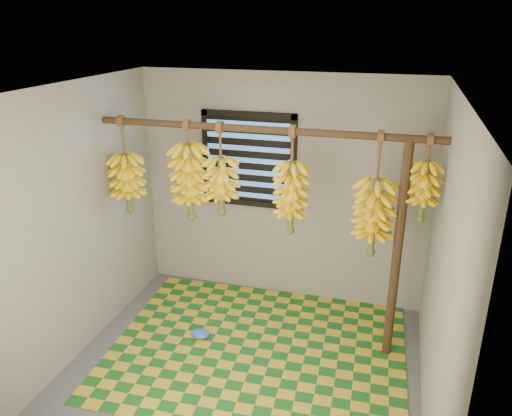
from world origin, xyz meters
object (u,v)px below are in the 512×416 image
(banana_bunch_c, at_px, (221,186))
(banana_bunch_f, at_px, (424,191))
(banana_bunch_d, at_px, (291,198))
(plastic_bag, at_px, (200,334))
(banana_bunch_a, at_px, (127,183))
(support_post, at_px, (397,255))
(banana_bunch_b, at_px, (190,182))
(banana_bunch_e, at_px, (374,217))
(woven_mat, at_px, (257,349))

(banana_bunch_c, bearing_deg, banana_bunch_f, 0.00)
(banana_bunch_c, bearing_deg, banana_bunch_d, 0.00)
(plastic_bag, distance_m, banana_bunch_a, 1.60)
(plastic_bag, height_order, banana_bunch_a, banana_bunch_a)
(support_post, relative_size, banana_bunch_b, 2.15)
(plastic_bag, bearing_deg, banana_bunch_f, 8.21)
(plastic_bag, distance_m, banana_bunch_b, 1.46)
(banana_bunch_d, bearing_deg, plastic_bag, -161.22)
(banana_bunch_b, height_order, banana_bunch_e, same)
(banana_bunch_c, relative_size, banana_bunch_e, 0.79)
(woven_mat, relative_size, plastic_bag, 14.09)
(banana_bunch_a, distance_m, banana_bunch_e, 2.30)
(woven_mat, distance_m, banana_bunch_b, 1.67)
(banana_bunch_a, bearing_deg, plastic_bag, -18.78)
(support_post, bearing_deg, plastic_bag, -171.09)
(banana_bunch_c, height_order, banana_bunch_f, same)
(banana_bunch_b, bearing_deg, banana_bunch_e, 0.00)
(banana_bunch_b, relative_size, banana_bunch_e, 0.86)
(banana_bunch_e, relative_size, banana_bunch_f, 1.49)
(banana_bunch_b, height_order, banana_bunch_c, same)
(woven_mat, height_order, banana_bunch_a, banana_bunch_a)
(woven_mat, bearing_deg, banana_bunch_d, 52.02)
(support_post, xyz_separation_m, plastic_bag, (-1.72, -0.27, -0.95))
(plastic_bag, bearing_deg, support_post, 8.91)
(support_post, xyz_separation_m, banana_bunch_b, (-1.87, 0.00, 0.48))
(banana_bunch_d, height_order, banana_bunch_f, same)
(banana_bunch_a, bearing_deg, banana_bunch_d, 0.00)
(plastic_bag, bearing_deg, woven_mat, -1.21)
(woven_mat, xyz_separation_m, banana_bunch_b, (-0.72, 0.28, 1.47))
(support_post, relative_size, banana_bunch_e, 1.86)
(banana_bunch_a, xyz_separation_m, banana_bunch_f, (2.67, 0.00, 0.17))
(support_post, bearing_deg, banana_bunch_d, 180.00)
(banana_bunch_a, height_order, banana_bunch_e, same)
(woven_mat, xyz_separation_m, banana_bunch_e, (0.93, 0.28, 1.31))
(banana_bunch_a, height_order, banana_bunch_b, same)
(plastic_bag, distance_m, banana_bunch_f, 2.44)
(support_post, bearing_deg, banana_bunch_b, 180.00)
(plastic_bag, xyz_separation_m, banana_bunch_d, (0.79, 0.27, 1.37))
(banana_bunch_c, bearing_deg, banana_bunch_e, 0.00)
(woven_mat, relative_size, banana_bunch_c, 3.11)
(banana_bunch_d, xyz_separation_m, banana_bunch_f, (1.08, 0.00, 0.17))
(plastic_bag, relative_size, banana_bunch_e, 0.18)
(banana_bunch_b, distance_m, banana_bunch_f, 2.02)
(woven_mat, bearing_deg, support_post, 13.81)
(banana_bunch_a, height_order, banana_bunch_c, same)
(banana_bunch_c, relative_size, banana_bunch_d, 0.89)
(support_post, height_order, banana_bunch_b, banana_bunch_b)
(banana_bunch_b, xyz_separation_m, banana_bunch_f, (2.02, 0.00, 0.11))
(banana_bunch_a, bearing_deg, support_post, 0.00)
(banana_bunch_c, distance_m, banana_bunch_f, 1.72)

